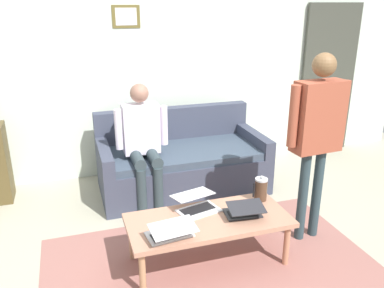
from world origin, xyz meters
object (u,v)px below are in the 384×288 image
laptop_right (196,205)px  laptop_center (171,232)px  laptop_left (244,211)px  interior_door (328,80)px  couch (181,163)px  coffee_table (209,223)px  person_standing (318,125)px  french_press (261,189)px  person_seated (143,138)px

laptop_right → laptop_center: bearing=46.9°
laptop_left → laptop_center: (0.65, 0.12, 0.00)m
interior_door → laptop_center: 3.65m
couch → coffee_table: bearing=82.5°
couch → laptop_center: bearing=71.0°
laptop_right → person_standing: (-1.04, 0.09, 0.62)m
laptop_center → laptop_right: size_ratio=0.92×
french_press → person_seated: size_ratio=0.18×
coffee_table → laptop_left: size_ratio=4.16×
french_press → laptop_center: bearing=20.1°
couch → coffee_table: (0.19, 1.43, 0.06)m
couch → person_seated: person_seated is taller
laptop_center → person_seated: size_ratio=0.29×
french_press → interior_door: bearing=-136.4°
coffee_table → laptop_right: 0.19m
couch → french_press: couch is taller
laptop_left → person_standing: (-0.71, -0.13, 0.63)m
laptop_center → person_standing: person_standing is taller
interior_door → person_seated: (2.79, 0.82, -0.30)m
laptop_center → person_seated: person_seated is taller
interior_door → french_press: 2.75m
couch → person_standing: person_standing is taller
couch → laptop_center: size_ratio=5.03×
person_standing → laptop_right: bearing=-4.7°
couch → laptop_right: couch is taller
interior_door → couch: 2.49m
laptop_center → person_seated: bearing=-93.0°
french_press → person_standing: (-0.45, 0.08, 0.56)m
laptop_right → person_seated: person_seated is taller
person_seated → laptop_center: bearing=87.0°
coffee_table → person_seated: size_ratio=1.03×
laptop_left → person_seated: size_ratio=0.25×
interior_door → laptop_right: 3.21m
couch → laptop_right: bearing=79.4°
coffee_table → person_seated: person_seated is taller
coffee_table → person_standing: (-0.99, -0.08, 0.71)m
couch → interior_door: bearing=-165.5°
laptop_left → person_seated: 1.40m
coffee_table → person_standing: bearing=-175.4°
interior_door → person_seated: size_ratio=1.60×
french_press → coffee_table: bearing=16.7°
interior_door → laptop_right: size_ratio=5.09×
coffee_table → laptop_right: size_ratio=3.26×
laptop_right → person_standing: size_ratio=0.24×
laptop_center → french_press: bearing=-159.9°
french_press → person_seated: 1.35m
laptop_center → coffee_table: bearing=-155.1°
laptop_left → interior_door: bearing=-136.9°
coffee_table → laptop_center: (0.36, 0.17, 0.08)m
laptop_right → laptop_left: bearing=147.6°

